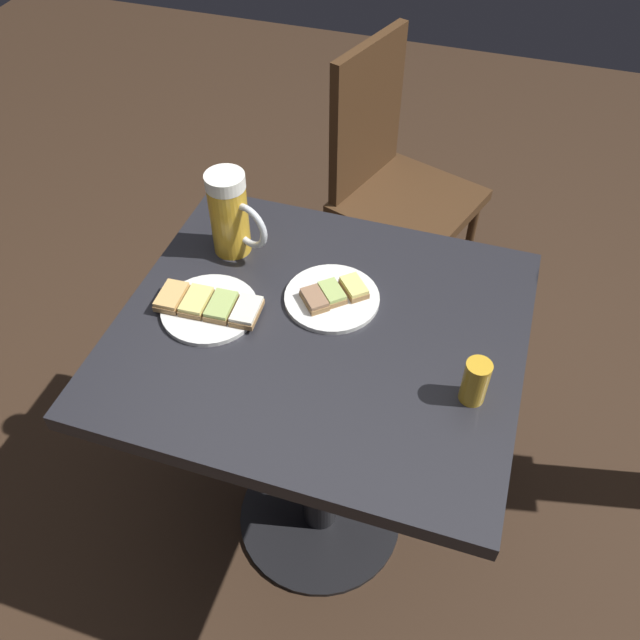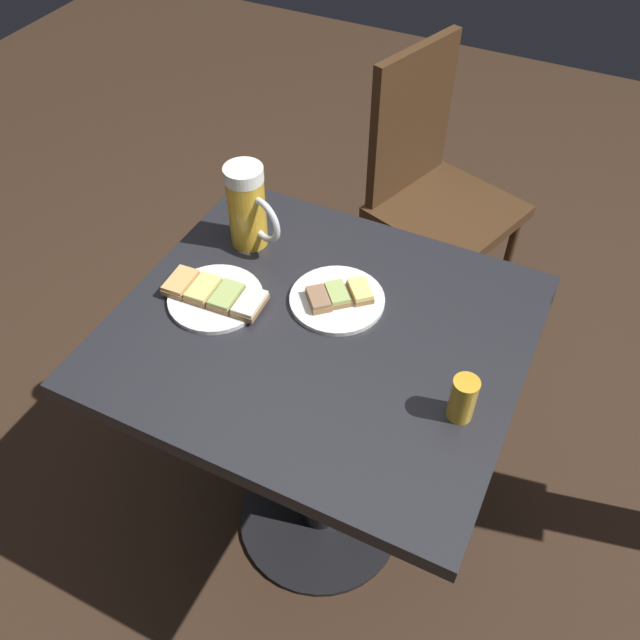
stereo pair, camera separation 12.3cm
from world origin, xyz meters
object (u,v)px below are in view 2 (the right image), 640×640
object	(u,v)px
plate_far	(215,296)
beer_glass_small	(463,399)
plate_near	(339,299)
beer_mug	(248,208)
cafe_chair	(432,184)

from	to	relation	value
plate_far	beer_glass_small	xyz separation A→B (m)	(0.05, 0.52, 0.03)
plate_near	beer_glass_small	xyz separation A→B (m)	(0.16, 0.30, 0.04)
plate_near	beer_mug	xyz separation A→B (m)	(-0.08, -0.25, 0.08)
plate_near	cafe_chair	xyz separation A→B (m)	(-0.80, -0.06, -0.26)
plate_far	plate_near	bearing A→B (deg)	114.58
beer_mug	cafe_chair	world-z (taller)	beer_mug
beer_glass_small	beer_mug	bearing A→B (deg)	-113.62
plate_far	cafe_chair	xyz separation A→B (m)	(-0.91, 0.17, -0.26)
plate_near	beer_mug	distance (m)	0.28
plate_far	beer_mug	distance (m)	0.20
plate_far	cafe_chair	bearing A→B (deg)	169.61
plate_near	cafe_chair	distance (m)	0.85
beer_glass_small	plate_far	bearing A→B (deg)	-95.86
beer_mug	plate_near	bearing A→B (deg)	71.56
plate_near	cafe_chair	world-z (taller)	cafe_chair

